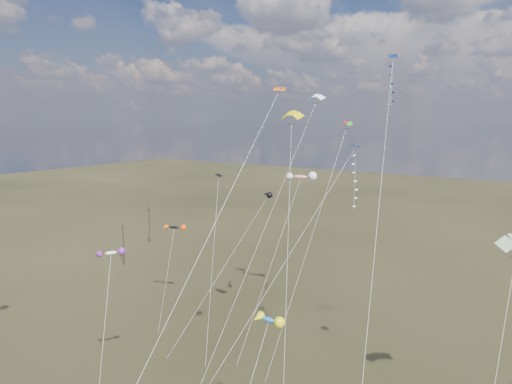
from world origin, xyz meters
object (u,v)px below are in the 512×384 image
Objects in this scene: utility_pole_near at (124,244)px; utility_pole_far at (149,224)px; novelty_black_orange at (174,228)px; parafoil_yellow at (292,115)px.

utility_pole_near and utility_pole_far have the same top height.
novelty_black_orange is (21.64, -8.67, 7.81)m from utility_pole_near.
parafoil_yellow reaches higher than novelty_black_orange.
parafoil_yellow is at bearing -28.73° from utility_pole_far.
novelty_black_orange is at bearing -37.42° from utility_pole_far.
parafoil_yellow is 27.98m from novelty_black_orange.
utility_pole_far is at bearing 119.74° from utility_pole_near.
utility_pole_far is 63.80m from parafoil_yellow.
utility_pole_near is at bearing 158.16° from novelty_black_orange.
parafoil_yellow reaches higher than utility_pole_near.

